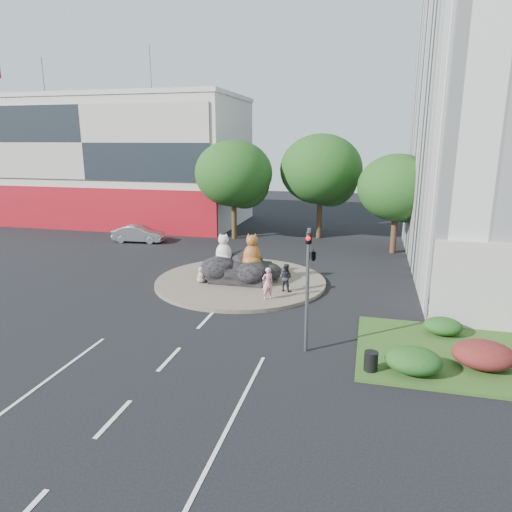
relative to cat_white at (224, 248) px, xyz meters
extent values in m
plane|color=black|center=(1.08, -10.18, -2.01)|extent=(120.00, 120.00, 0.00)
cylinder|color=brown|center=(1.08, -0.18, -1.91)|extent=(10.00, 10.00, 0.20)
cube|color=#BBB5A9|center=(-16.92, 17.82, 3.99)|extent=(25.00, 12.00, 12.00)
cube|color=maroon|center=(-16.92, 11.77, -0.01)|extent=(25.00, 0.30, 4.00)
cube|color=#B2AD9E|center=(-16.92, 11.72, 5.99)|extent=(24.00, 0.15, 6.50)
cube|color=#BBB5A9|center=(-16.92, 17.82, 10.19)|extent=(25.20, 12.20, 0.40)
cylinder|color=#595B60|center=(-24.92, 17.82, 12.39)|extent=(0.10, 0.10, 4.00)
cylinder|color=#595B60|center=(-13.92, 19.82, 12.89)|extent=(0.10, 0.10, 5.00)
cube|color=#2A4617|center=(13.08, -7.18, -1.95)|extent=(10.00, 6.00, 0.12)
cylinder|color=#382314|center=(-2.92, 11.82, -0.14)|extent=(0.44, 0.44, 3.74)
ellipsoid|color=#1B3D13|center=(-2.92, 11.82, 3.52)|extent=(6.46, 6.46, 5.49)
sphere|color=#1B3D13|center=(-2.12, 12.32, 2.67)|extent=(4.25, 4.25, 4.25)
sphere|color=#1B3D13|center=(-3.62, 11.52, 2.92)|extent=(3.74, 3.74, 3.74)
cylinder|color=#382314|center=(4.08, 13.82, -0.03)|extent=(0.44, 0.44, 3.96)
ellipsoid|color=#1B3D13|center=(4.08, 13.82, 3.84)|extent=(6.84, 6.84, 5.81)
sphere|color=#1B3D13|center=(4.88, 14.32, 2.94)|extent=(4.50, 4.50, 4.50)
sphere|color=#1B3D13|center=(3.38, 13.52, 3.21)|extent=(3.96, 3.96, 3.96)
cylinder|color=#382314|center=(10.08, 9.82, -0.36)|extent=(0.44, 0.44, 3.30)
ellipsoid|color=#1B3D13|center=(10.08, 9.82, 2.87)|extent=(5.70, 5.70, 4.84)
sphere|color=#1B3D13|center=(10.88, 10.32, 2.12)|extent=(3.75, 3.75, 3.75)
sphere|color=#1B3D13|center=(9.38, 9.52, 2.34)|extent=(3.30, 3.30, 3.30)
ellipsoid|color=#1B3D13|center=(10.08, -9.18, -1.44)|extent=(2.00, 1.60, 0.90)
ellipsoid|color=#441212|center=(12.58, -8.18, -1.39)|extent=(2.20, 1.76, 0.99)
ellipsoid|color=#1B3D13|center=(11.58, -5.38, -1.53)|extent=(1.60, 1.28, 0.72)
cylinder|color=#595B60|center=(6.08, -8.18, 0.49)|extent=(0.14, 0.14, 5.00)
imported|color=black|center=(6.08, -8.18, 2.19)|extent=(0.21, 0.26, 1.30)
imported|color=black|center=(6.28, -8.18, 1.99)|extent=(0.26, 1.24, 0.50)
sphere|color=red|center=(6.08, -8.36, 2.64)|extent=(0.18, 0.18, 0.18)
cylinder|color=#595B60|center=(14.08, -2.18, 1.99)|extent=(0.18, 0.18, 8.00)
cylinder|color=#595B60|center=(13.08, -2.18, 5.99)|extent=(2.00, 0.12, 0.12)
cube|color=silver|center=(12.08, -2.18, 5.89)|extent=(0.50, 0.22, 0.12)
imported|color=pink|center=(3.36, -3.06, -0.96)|extent=(0.74, 0.69, 1.69)
imported|color=#22222A|center=(4.03, -1.56, -1.04)|extent=(0.89, 0.78, 1.55)
imported|color=#A3A4AA|center=(-10.17, 8.51, -1.31)|extent=(4.34, 1.89, 1.39)
cylinder|color=black|center=(8.61, -9.40, -1.53)|extent=(0.60, 0.60, 0.71)
camera|label=1|loc=(8.25, -24.94, 6.19)|focal=32.00mm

